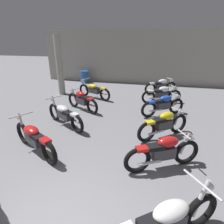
{
  "coord_description": "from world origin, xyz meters",
  "views": [
    {
      "loc": [
        1.4,
        -1.2,
        2.94
      ],
      "look_at": [
        0.0,
        4.6,
        0.55
      ],
      "focal_mm": 29.2,
      "sensor_mm": 36.0,
      "label": 1
    }
  ],
  "objects_px": {
    "motorcycle_right_row_2": "(164,124)",
    "motorcycle_right_row_4": "(162,94)",
    "motorcycle_right_row_1": "(164,152)",
    "motorcycle_left_row_1": "(34,138)",
    "oil_drum": "(85,77)",
    "motorcycle_left_row_4": "(94,90)",
    "motorcycle_left_row_3": "(82,100)",
    "motorcycle_right_row_5": "(161,86)",
    "support_pillar": "(60,66)",
    "motorcycle_right_row_3": "(163,105)",
    "motorcycle_right_row_0": "(165,223)",
    "motorcycle_left_row_2": "(64,114)"
  },
  "relations": [
    {
      "from": "motorcycle_right_row_0",
      "to": "support_pillar",
      "type": "bearing_deg",
      "value": 127.24
    },
    {
      "from": "motorcycle_right_row_2",
      "to": "motorcycle_right_row_4",
      "type": "bearing_deg",
      "value": 90.35
    },
    {
      "from": "motorcycle_right_row_0",
      "to": "motorcycle_right_row_4",
      "type": "relative_size",
      "value": 0.95
    },
    {
      "from": "motorcycle_left_row_2",
      "to": "motorcycle_right_row_2",
      "type": "relative_size",
      "value": 1.22
    },
    {
      "from": "motorcycle_right_row_1",
      "to": "motorcycle_left_row_4",
      "type": "bearing_deg",
      "value": 124.62
    },
    {
      "from": "motorcycle_right_row_0",
      "to": "oil_drum",
      "type": "bearing_deg",
      "value": 117.28
    },
    {
      "from": "support_pillar",
      "to": "motorcycle_left_row_2",
      "type": "height_order",
      "value": "support_pillar"
    },
    {
      "from": "motorcycle_left_row_1",
      "to": "motorcycle_left_row_3",
      "type": "xyz_separation_m",
      "value": [
        0.02,
        3.35,
        0.01
      ]
    },
    {
      "from": "motorcycle_right_row_1",
      "to": "motorcycle_right_row_2",
      "type": "xyz_separation_m",
      "value": [
        0.04,
        1.58,
        0.0
      ]
    },
    {
      "from": "motorcycle_left_row_4",
      "to": "motorcycle_right_row_4",
      "type": "height_order",
      "value": "motorcycle_left_row_4"
    },
    {
      "from": "motorcycle_right_row_4",
      "to": "oil_drum",
      "type": "distance_m",
      "value": 6.38
    },
    {
      "from": "motorcycle_left_row_3",
      "to": "motorcycle_left_row_4",
      "type": "relative_size",
      "value": 0.88
    },
    {
      "from": "support_pillar",
      "to": "motorcycle_right_row_4",
      "type": "bearing_deg",
      "value": -3.93
    },
    {
      "from": "motorcycle_left_row_1",
      "to": "motorcycle_right_row_3",
      "type": "height_order",
      "value": "motorcycle_left_row_1"
    },
    {
      "from": "motorcycle_right_row_3",
      "to": "motorcycle_right_row_4",
      "type": "xyz_separation_m",
      "value": [
        -0.04,
        1.57,
        0.0
      ]
    },
    {
      "from": "motorcycle_right_row_0",
      "to": "motorcycle_right_row_2",
      "type": "height_order",
      "value": "motorcycle_right_row_0"
    },
    {
      "from": "support_pillar",
      "to": "motorcycle_right_row_2",
      "type": "xyz_separation_m",
      "value": [
        5.56,
        -3.81,
        -1.14
      ]
    },
    {
      "from": "motorcycle_left_row_1",
      "to": "motorcycle_right_row_1",
      "type": "bearing_deg",
      "value": 2.29
    },
    {
      "from": "motorcycle_right_row_3",
      "to": "motorcycle_right_row_4",
      "type": "bearing_deg",
      "value": 91.33
    },
    {
      "from": "motorcycle_left_row_3",
      "to": "motorcycle_right_row_5",
      "type": "bearing_deg",
      "value": 46.38
    },
    {
      "from": "motorcycle_right_row_2",
      "to": "motorcycle_left_row_3",
      "type": "bearing_deg",
      "value": 154.49
    },
    {
      "from": "motorcycle_left_row_4",
      "to": "motorcycle_right_row_1",
      "type": "xyz_separation_m",
      "value": [
        3.46,
        -5.01,
        0.01
      ]
    },
    {
      "from": "motorcycle_right_row_2",
      "to": "oil_drum",
      "type": "xyz_separation_m",
      "value": [
        -5.38,
        6.89,
        -0.03
      ]
    },
    {
      "from": "support_pillar",
      "to": "motorcycle_left_row_3",
      "type": "distance_m",
      "value": 3.25
    },
    {
      "from": "motorcycle_right_row_5",
      "to": "motorcycle_right_row_4",
      "type": "bearing_deg",
      "value": -88.96
    },
    {
      "from": "motorcycle_right_row_3",
      "to": "motorcycle_right_row_1",
      "type": "bearing_deg",
      "value": -90.95
    },
    {
      "from": "motorcycle_right_row_1",
      "to": "motorcycle_left_row_1",
      "type": "bearing_deg",
      "value": -177.71
    },
    {
      "from": "motorcycle_right_row_4",
      "to": "motorcycle_right_row_5",
      "type": "bearing_deg",
      "value": 91.04
    },
    {
      "from": "motorcycle_right_row_1",
      "to": "motorcycle_left_row_3",
      "type": "bearing_deg",
      "value": 136.49
    },
    {
      "from": "motorcycle_right_row_0",
      "to": "oil_drum",
      "type": "height_order",
      "value": "motorcycle_right_row_0"
    },
    {
      "from": "motorcycle_left_row_3",
      "to": "motorcycle_right_row_1",
      "type": "bearing_deg",
      "value": -43.51
    },
    {
      "from": "support_pillar",
      "to": "oil_drum",
      "type": "height_order",
      "value": "support_pillar"
    },
    {
      "from": "oil_drum",
      "to": "motorcycle_right_row_0",
      "type": "bearing_deg",
      "value": -62.72
    },
    {
      "from": "motorcycle_left_row_4",
      "to": "support_pillar",
      "type": "bearing_deg",
      "value": 169.65
    },
    {
      "from": "motorcycle_right_row_0",
      "to": "motorcycle_right_row_2",
      "type": "distance_m",
      "value": 3.43
    },
    {
      "from": "motorcycle_left_row_1",
      "to": "motorcycle_left_row_2",
      "type": "bearing_deg",
      "value": 89.26
    },
    {
      "from": "motorcycle_right_row_4",
      "to": "motorcycle_right_row_5",
      "type": "relative_size",
      "value": 1.06
    },
    {
      "from": "motorcycle_left_row_1",
      "to": "motorcycle_right_row_1",
      "type": "height_order",
      "value": "motorcycle_left_row_1"
    },
    {
      "from": "support_pillar",
      "to": "motorcycle_right_row_3",
      "type": "distance_m",
      "value": 6.02
    },
    {
      "from": "motorcycle_left_row_2",
      "to": "motorcycle_left_row_3",
      "type": "relative_size",
      "value": 1.08
    },
    {
      "from": "motorcycle_right_row_0",
      "to": "motorcycle_right_row_1",
      "type": "bearing_deg",
      "value": 89.43
    },
    {
      "from": "motorcycle_left_row_3",
      "to": "motorcycle_right_row_4",
      "type": "relative_size",
      "value": 0.94
    },
    {
      "from": "motorcycle_left_row_1",
      "to": "motorcycle_right_row_0",
      "type": "relative_size",
      "value": 1.09
    },
    {
      "from": "motorcycle_left_row_1",
      "to": "motorcycle_right_row_3",
      "type": "xyz_separation_m",
      "value": [
        3.47,
        3.58,
        0.01
      ]
    },
    {
      "from": "motorcycle_right_row_5",
      "to": "motorcycle_right_row_0",
      "type": "bearing_deg",
      "value": -90.05
    },
    {
      "from": "motorcycle_right_row_5",
      "to": "oil_drum",
      "type": "bearing_deg",
      "value": 162.22
    },
    {
      "from": "motorcycle_left_row_4",
      "to": "oil_drum",
      "type": "relative_size",
      "value": 2.38
    },
    {
      "from": "motorcycle_left_row_3",
      "to": "motorcycle_right_row_0",
      "type": "distance_m",
      "value": 6.08
    },
    {
      "from": "motorcycle_right_row_3",
      "to": "oil_drum",
      "type": "distance_m",
      "value": 7.37
    },
    {
      "from": "motorcycle_right_row_1",
      "to": "motorcycle_right_row_2",
      "type": "distance_m",
      "value": 1.58
    }
  ]
}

